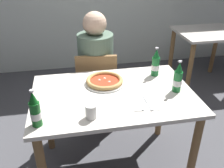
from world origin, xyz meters
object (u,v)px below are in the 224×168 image
at_px(chair_behind_table, 97,86).
at_px(beer_bottle_right, 156,64).
at_px(pizza_margherita_near, 105,81).
at_px(paper_cup, 91,111).
at_px(beer_bottle_left, 35,111).
at_px(dining_table_main, 113,106).
at_px(napkin_with_cutlery, 145,103).
at_px(dining_table_background, 206,43).
at_px(diner_seated, 96,75).
at_px(beer_bottle_center, 178,79).

xyz_separation_m(chair_behind_table, beer_bottle_right, (0.45, -0.38, 0.37)).
xyz_separation_m(pizza_margherita_near, paper_cup, (-0.16, -0.43, 0.03)).
relative_size(chair_behind_table, beer_bottle_left, 3.44).
bearing_deg(beer_bottle_right, dining_table_main, -150.50).
distance_m(chair_behind_table, napkin_with_cutlery, 0.87).
relative_size(chair_behind_table, paper_cup, 8.95).
distance_m(dining_table_background, napkin_with_cutlery, 1.99).
height_order(pizza_margherita_near, beer_bottle_left, beer_bottle_left).
bearing_deg(dining_table_main, beer_bottle_left, -151.56).
relative_size(chair_behind_table, dining_table_background, 1.06).
height_order(dining_table_main, beer_bottle_left, beer_bottle_left).
bearing_deg(diner_seated, dining_table_background, 22.28).
bearing_deg(napkin_with_cutlery, diner_seated, 105.39).
height_order(diner_seated, napkin_with_cutlery, diner_seated).
height_order(dining_table_main, beer_bottle_right, beer_bottle_right).
bearing_deg(diner_seated, napkin_with_cutlery, -74.61).
bearing_deg(chair_behind_table, beer_bottle_right, 145.51).
distance_m(chair_behind_table, beer_bottle_right, 0.70).
bearing_deg(dining_table_background, chair_behind_table, -156.25).
distance_m(diner_seated, beer_bottle_center, 0.92).
distance_m(diner_seated, napkin_with_cutlery, 0.89).
bearing_deg(diner_seated, beer_bottle_center, -54.15).
height_order(dining_table_background, pizza_margherita_near, pizza_margherita_near).
distance_m(beer_bottle_center, paper_cup, 0.71).
bearing_deg(paper_cup, chair_behind_table, 80.65).
height_order(beer_bottle_right, napkin_with_cutlery, beer_bottle_right).
height_order(chair_behind_table, beer_bottle_left, beer_bottle_left).
bearing_deg(napkin_with_cutlery, beer_bottle_right, 62.28).
distance_m(dining_table_main, beer_bottle_right, 0.51).
relative_size(dining_table_main, beer_bottle_right, 4.86).
distance_m(beer_bottle_left, beer_bottle_right, 1.06).
relative_size(dining_table_main, dining_table_background, 1.50).
distance_m(dining_table_background, paper_cup, 2.33).
height_order(diner_seated, pizza_margherita_near, diner_seated).
bearing_deg(beer_bottle_center, paper_cup, -162.20).
bearing_deg(beer_bottle_left, chair_behind_table, 62.00).
distance_m(beer_bottle_center, beer_bottle_right, 0.29).
relative_size(beer_bottle_left, paper_cup, 2.60).
height_order(chair_behind_table, dining_table_background, chair_behind_table).
distance_m(diner_seated, dining_table_background, 1.68).
relative_size(diner_seated, dining_table_background, 1.51).
relative_size(diner_seated, beer_bottle_right, 4.89).
bearing_deg(dining_table_background, beer_bottle_right, -136.05).
height_order(diner_seated, dining_table_background, diner_seated).
xyz_separation_m(chair_behind_table, beer_bottle_center, (0.52, -0.67, 0.37)).
distance_m(pizza_margherita_near, paper_cup, 0.46).
distance_m(diner_seated, beer_bottle_left, 1.10).
distance_m(dining_table_background, beer_bottle_center, 1.73).
bearing_deg(paper_cup, diner_seated, 80.74).
relative_size(dining_table_main, chair_behind_table, 1.41).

